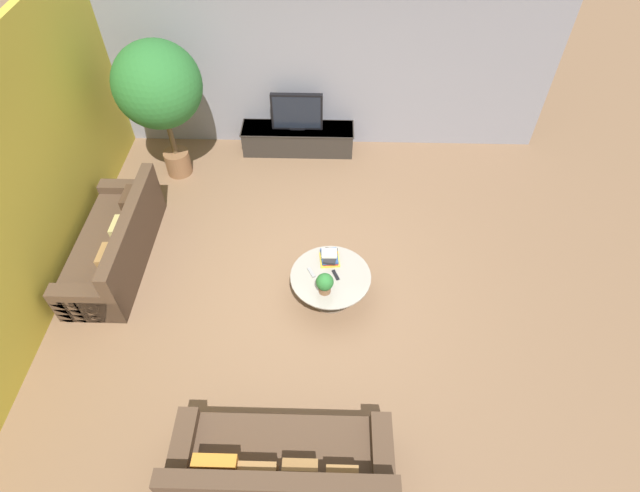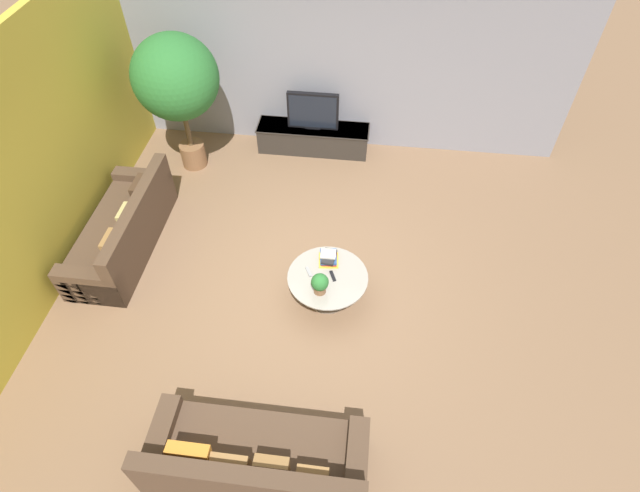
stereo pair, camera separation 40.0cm
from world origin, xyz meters
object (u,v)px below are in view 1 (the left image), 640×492
television (297,112)px  couch_by_wall (116,245)px  coffee_table (331,282)px  potted_plant_tabletop (325,283)px  potted_palm_tall (158,88)px  media_console (298,139)px  couch_near_entry (282,468)px

television → couch_by_wall: size_ratio=0.39×
coffee_table → potted_plant_tabletop: 0.38m
potted_palm_tall → media_console: bearing=18.6°
media_console → television: size_ratio=2.25×
potted_plant_tabletop → couch_near_entry: bearing=-100.4°
media_console → television: television is taller
coffee_table → potted_palm_tall: bearing=135.4°
couch_by_wall → media_console: bearing=137.6°
media_console → television: (0.00, -0.00, 0.52)m
media_console → couch_near_entry: size_ratio=0.89×
coffee_table → couch_by_wall: size_ratio=0.48×
couch_near_entry → potted_plant_tabletop: couch_near_entry is taller
media_console → potted_plant_tabletop: potted_plant_tabletop is taller
media_console → potted_palm_tall: (-1.90, -0.64, 1.29)m
media_console → potted_palm_tall: bearing=-161.4°
potted_plant_tabletop → couch_by_wall: bearing=164.1°
television → potted_palm_tall: bearing=-161.5°
potted_palm_tall → coffee_table: bearing=-44.6°
couch_by_wall → couch_near_entry: 3.74m
television → potted_plant_tabletop: bearing=-81.2°
couch_by_wall → television: bearing=137.6°
coffee_table → potted_plant_tabletop: size_ratio=3.51×
media_console → coffee_table: bearing=-79.3°
couch_near_entry → potted_palm_tall: 5.29m
media_console → potted_plant_tabletop: bearing=-81.2°
television → couch_near_entry: television is taller
television → coffee_table: 3.18m
couch_by_wall → potted_plant_tabletop: 2.95m
television → coffee_table: bearing=-79.3°
couch_near_entry → potted_palm_tall: size_ratio=0.96×
couch_by_wall → coffee_table: bearing=78.9°
media_console → potted_plant_tabletop: (0.52, -3.33, 0.35)m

